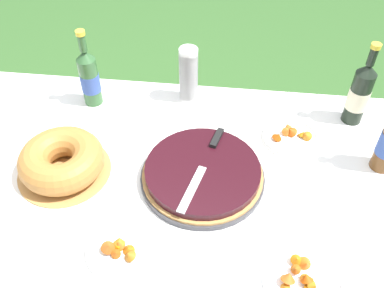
# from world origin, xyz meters

# --- Properties ---
(ground_plane) EXTENTS (16.00, 16.00, 0.00)m
(ground_plane) POSITION_xyz_m (0.00, 0.00, 0.00)
(ground_plane) COLOR #335B28
(garden_table) EXTENTS (1.80, 1.04, 0.67)m
(garden_table) POSITION_xyz_m (0.00, 0.00, 0.62)
(garden_table) COLOR brown
(garden_table) RESTS_ON ground_plane
(tablecloth) EXTENTS (1.81, 1.05, 0.10)m
(tablecloth) POSITION_xyz_m (0.00, 0.00, 0.66)
(tablecloth) COLOR white
(tablecloth) RESTS_ON garden_table
(berry_tart) EXTENTS (0.41, 0.41, 0.06)m
(berry_tart) POSITION_xyz_m (0.21, 0.02, 0.70)
(berry_tart) COLOR #38383D
(berry_tart) RESTS_ON tablecloth
(serving_knife) EXTENTS (0.12, 0.37, 0.01)m
(serving_knife) POSITION_xyz_m (0.22, 0.05, 0.74)
(serving_knife) COLOR silver
(serving_knife) RESTS_ON berry_tart
(bundt_cake) EXTENTS (0.31, 0.31, 0.11)m
(bundt_cake) POSITION_xyz_m (-0.25, -0.00, 0.73)
(bundt_cake) COLOR #B78447
(bundt_cake) RESTS_ON tablecloth
(cup_stack) EXTENTS (0.07, 0.07, 0.23)m
(cup_stack) POSITION_xyz_m (0.11, 0.44, 0.79)
(cup_stack) COLOR white
(cup_stack) RESTS_ON tablecloth
(cider_bottle_green) EXTENTS (0.07, 0.07, 0.31)m
(cider_bottle_green) POSITION_xyz_m (-0.26, 0.37, 0.79)
(cider_bottle_green) COLOR #2D562D
(cider_bottle_green) RESTS_ON tablecloth
(juice_bottle_red) EXTENTS (0.08, 0.08, 0.33)m
(juice_bottle_red) POSITION_xyz_m (0.74, 0.38, 0.80)
(juice_bottle_red) COLOR black
(juice_bottle_red) RESTS_ON tablecloth
(snack_plate_near) EXTENTS (0.19, 0.19, 0.06)m
(snack_plate_near) POSITION_xyz_m (0.00, -0.27, 0.69)
(snack_plate_near) COLOR white
(snack_plate_near) RESTS_ON tablecloth
(snack_plate_left) EXTENTS (0.22, 0.22, 0.06)m
(snack_plate_left) POSITION_xyz_m (0.51, -0.31, 0.69)
(snack_plate_left) COLOR white
(snack_plate_left) RESTS_ON tablecloth
(snack_plate_right) EXTENTS (0.20, 0.20, 0.05)m
(snack_plate_right) POSITION_xyz_m (0.51, 0.25, 0.69)
(snack_plate_right) COLOR white
(snack_plate_right) RESTS_ON tablecloth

